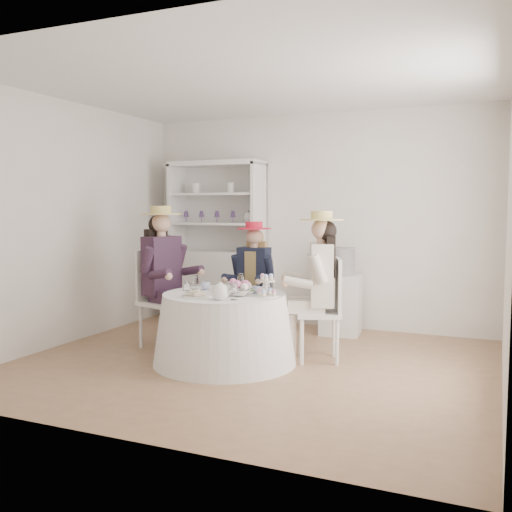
% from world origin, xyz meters
% --- Properties ---
extents(ground, '(4.50, 4.50, 0.00)m').
position_xyz_m(ground, '(0.00, 0.00, 0.00)').
color(ground, '#876243').
rests_on(ground, ground).
extents(ceiling, '(4.50, 4.50, 0.00)m').
position_xyz_m(ceiling, '(0.00, 0.00, 2.70)').
color(ceiling, white).
rests_on(ceiling, wall_back).
extents(wall_back, '(4.50, 0.00, 4.50)m').
position_xyz_m(wall_back, '(0.00, 2.00, 1.35)').
color(wall_back, silver).
rests_on(wall_back, ground).
extents(wall_front, '(4.50, 0.00, 4.50)m').
position_xyz_m(wall_front, '(0.00, -2.00, 1.35)').
color(wall_front, silver).
rests_on(wall_front, ground).
extents(wall_left, '(0.00, 4.50, 4.50)m').
position_xyz_m(wall_left, '(-2.25, 0.00, 1.35)').
color(wall_left, silver).
rests_on(wall_left, ground).
extents(wall_right, '(0.00, 4.50, 4.50)m').
position_xyz_m(wall_right, '(2.25, 0.00, 1.35)').
color(wall_right, silver).
rests_on(wall_right, ground).
extents(tea_table, '(1.40, 1.40, 0.69)m').
position_xyz_m(tea_table, '(-0.26, -0.07, 0.34)').
color(tea_table, white).
rests_on(tea_table, ground).
extents(hutch, '(1.33, 0.66, 2.12)m').
position_xyz_m(hutch, '(-1.27, 1.77, 0.75)').
color(hutch, silver).
rests_on(hutch, ground).
extents(side_table, '(0.51, 0.51, 0.72)m').
position_xyz_m(side_table, '(0.45, 1.64, 0.36)').
color(side_table, silver).
rests_on(side_table, ground).
extents(hatbox, '(0.36, 0.36, 0.32)m').
position_xyz_m(hatbox, '(0.45, 1.64, 0.88)').
color(hatbox, black).
rests_on(hatbox, side_table).
extents(guest_left, '(0.63, 0.58, 1.54)m').
position_xyz_m(guest_left, '(-1.14, 0.22, 0.87)').
color(guest_left, silver).
rests_on(guest_left, ground).
extents(guest_mid, '(0.49, 0.51, 1.36)m').
position_xyz_m(guest_mid, '(-0.36, 0.85, 0.77)').
color(guest_mid, silver).
rests_on(guest_mid, ground).
extents(guest_right, '(0.62, 0.56, 1.49)m').
position_xyz_m(guest_right, '(0.56, 0.36, 0.84)').
color(guest_right, silver).
rests_on(guest_right, ground).
extents(spare_chair, '(0.53, 0.53, 0.91)m').
position_xyz_m(spare_chair, '(-0.45, 1.06, 0.49)').
color(spare_chair, silver).
rests_on(spare_chair, ground).
extents(teacup_a, '(0.10, 0.10, 0.08)m').
position_xyz_m(teacup_a, '(-0.53, 0.04, 0.73)').
color(teacup_a, white).
rests_on(teacup_a, tea_table).
extents(teacup_b, '(0.08, 0.08, 0.06)m').
position_xyz_m(teacup_b, '(-0.26, 0.19, 0.72)').
color(teacup_b, white).
rests_on(teacup_b, tea_table).
extents(teacup_c, '(0.11, 0.11, 0.07)m').
position_xyz_m(teacup_c, '(0.04, 0.03, 0.72)').
color(teacup_c, white).
rests_on(teacup_c, tea_table).
extents(flower_bowl, '(0.27, 0.27, 0.05)m').
position_xyz_m(flower_bowl, '(-0.06, -0.17, 0.72)').
color(flower_bowl, white).
rests_on(flower_bowl, tea_table).
extents(flower_arrangement, '(0.20, 0.20, 0.07)m').
position_xyz_m(flower_arrangement, '(-0.06, -0.13, 0.79)').
color(flower_arrangement, pink).
rests_on(flower_arrangement, tea_table).
extents(table_teapot, '(0.22, 0.16, 0.17)m').
position_xyz_m(table_teapot, '(-0.12, -0.43, 0.76)').
color(table_teapot, white).
rests_on(table_teapot, tea_table).
extents(sandwich_plate, '(0.28, 0.28, 0.06)m').
position_xyz_m(sandwich_plate, '(-0.41, -0.37, 0.71)').
color(sandwich_plate, white).
rests_on(sandwich_plate, tea_table).
extents(cupcake_stand, '(0.22, 0.22, 0.21)m').
position_xyz_m(cupcake_stand, '(0.18, -0.08, 0.77)').
color(cupcake_stand, white).
rests_on(cupcake_stand, tea_table).
extents(stemware_set, '(0.85, 0.82, 0.15)m').
position_xyz_m(stemware_set, '(-0.26, -0.07, 0.76)').
color(stemware_set, white).
rests_on(stemware_set, tea_table).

